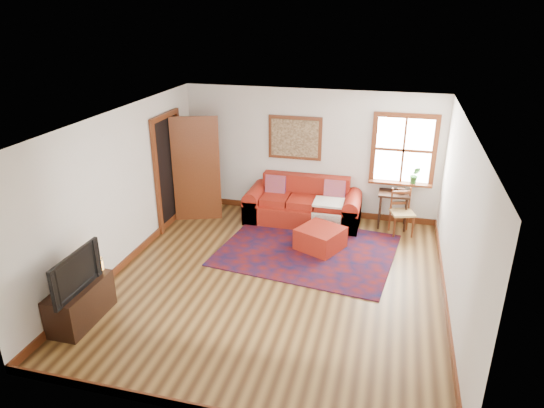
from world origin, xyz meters
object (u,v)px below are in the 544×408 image
(media_cabinet, at_px, (81,303))
(ladder_back_chair, at_px, (402,210))
(red_leather_sofa, at_px, (303,207))
(red_ottoman, at_px, (320,239))
(side_table, at_px, (394,199))

(media_cabinet, bearing_deg, ladder_back_chair, 43.31)
(red_leather_sofa, relative_size, red_ottoman, 3.21)
(red_leather_sofa, xyz_separation_m, red_ottoman, (0.52, -1.10, -0.09))
(ladder_back_chair, distance_m, media_cabinet, 5.62)
(ladder_back_chair, relative_size, media_cabinet, 0.87)
(red_leather_sofa, distance_m, ladder_back_chair, 1.85)
(red_leather_sofa, xyz_separation_m, media_cabinet, (-2.24, -3.94, -0.02))
(red_ottoman, bearing_deg, side_table, 71.82)
(red_ottoman, distance_m, media_cabinet, 3.96)
(side_table, bearing_deg, red_leather_sofa, -174.63)
(red_leather_sofa, bearing_deg, red_ottoman, -64.78)
(red_leather_sofa, height_order, ladder_back_chair, red_leather_sofa)
(ladder_back_chair, bearing_deg, side_table, 121.52)
(red_ottoman, xyz_separation_m, ladder_back_chair, (1.33, 1.01, 0.26))
(red_leather_sofa, distance_m, red_ottoman, 1.22)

